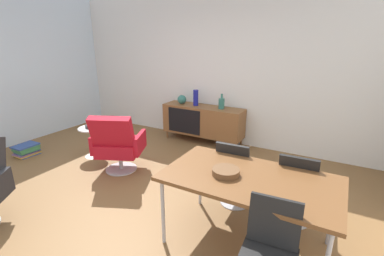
{
  "coord_description": "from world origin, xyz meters",
  "views": [
    {
      "loc": [
        2.28,
        -2.27,
        1.96
      ],
      "look_at": [
        0.5,
        0.88,
        0.77
      ],
      "focal_mm": 25.57,
      "sensor_mm": 36.0,
      "label": 1
    }
  ],
  "objects_px": {
    "sideboard": "(203,120)",
    "dining_chair_front_right": "(269,254)",
    "vase_sculptural_dark": "(196,98)",
    "wooden_bowl_on_table": "(226,172)",
    "dining_table": "(250,181)",
    "vase_cobalt": "(182,99)",
    "vase_ceramic_small": "(222,103)",
    "fruit_bowl": "(91,126)",
    "lounge_chair_red": "(117,143)",
    "magazine_stack": "(26,150)",
    "dining_chair_back_right": "(297,186)",
    "dining_chair_back_left": "(235,171)",
    "side_table_round": "(93,138)"
  },
  "relations": [
    {
      "from": "dining_chair_back_right",
      "to": "dining_table",
      "type": "bearing_deg",
      "value": -122.3
    },
    {
      "from": "vase_ceramic_small",
      "to": "dining_chair_front_right",
      "type": "height_order",
      "value": "vase_ceramic_small"
    },
    {
      "from": "dining_chair_front_right",
      "to": "magazine_stack",
      "type": "relative_size",
      "value": 2.2
    },
    {
      "from": "dining_table",
      "to": "vase_sculptural_dark",
      "type": "bearing_deg",
      "value": 128.39
    },
    {
      "from": "lounge_chair_red",
      "to": "vase_sculptural_dark",
      "type": "bearing_deg",
      "value": 78.57
    },
    {
      "from": "vase_ceramic_small",
      "to": "dining_chair_back_right",
      "type": "xyz_separation_m",
      "value": [
        1.66,
        -1.78,
        -0.35
      ]
    },
    {
      "from": "dining_chair_back_right",
      "to": "fruit_bowl",
      "type": "xyz_separation_m",
      "value": [
        -3.37,
        0.21,
        0.09
      ]
    },
    {
      "from": "dining_chair_back_right",
      "to": "dining_chair_back_left",
      "type": "relative_size",
      "value": 1.0
    },
    {
      "from": "vase_cobalt",
      "to": "wooden_bowl_on_table",
      "type": "height_order",
      "value": "vase_cobalt"
    },
    {
      "from": "sideboard",
      "to": "magazine_stack",
      "type": "xyz_separation_m",
      "value": [
        -2.39,
        -2.12,
        -0.34
      ]
    },
    {
      "from": "dining_chair_front_right",
      "to": "fruit_bowl",
      "type": "height_order",
      "value": "dining_chair_front_right"
    },
    {
      "from": "dining_table",
      "to": "dining_chair_back_right",
      "type": "bearing_deg",
      "value": 57.7
    },
    {
      "from": "dining_chair_back_left",
      "to": "dining_table",
      "type": "bearing_deg",
      "value": -58.15
    },
    {
      "from": "side_table_round",
      "to": "vase_cobalt",
      "type": "bearing_deg",
      "value": 61.27
    },
    {
      "from": "vase_cobalt",
      "to": "lounge_chair_red",
      "type": "relative_size",
      "value": 0.19
    },
    {
      "from": "sideboard",
      "to": "vase_cobalt",
      "type": "distance_m",
      "value": 0.6
    },
    {
      "from": "sideboard",
      "to": "dining_chair_front_right",
      "type": "height_order",
      "value": "dining_chair_front_right"
    },
    {
      "from": "vase_sculptural_dark",
      "to": "fruit_bowl",
      "type": "relative_size",
      "value": 1.52
    },
    {
      "from": "wooden_bowl_on_table",
      "to": "dining_chair_back_left",
      "type": "xyz_separation_m",
      "value": [
        -0.13,
        0.63,
        -0.3
      ]
    },
    {
      "from": "wooden_bowl_on_table",
      "to": "lounge_chair_red",
      "type": "distance_m",
      "value": 2.11
    },
    {
      "from": "lounge_chair_red",
      "to": "fruit_bowl",
      "type": "relative_size",
      "value": 4.73
    },
    {
      "from": "vase_sculptural_dark",
      "to": "wooden_bowl_on_table",
      "type": "relative_size",
      "value": 1.17
    },
    {
      "from": "vase_ceramic_small",
      "to": "fruit_bowl",
      "type": "xyz_separation_m",
      "value": [
        -1.71,
        -1.56,
        -0.27
      ]
    },
    {
      "from": "dining_table",
      "to": "dining_chair_back_left",
      "type": "distance_m",
      "value": 0.7
    },
    {
      "from": "vase_ceramic_small",
      "to": "side_table_round",
      "type": "bearing_deg",
      "value": -137.68
    },
    {
      "from": "dining_chair_back_left",
      "to": "side_table_round",
      "type": "relative_size",
      "value": 1.65
    },
    {
      "from": "vase_sculptural_dark",
      "to": "dining_chair_back_left",
      "type": "distance_m",
      "value": 2.36
    },
    {
      "from": "vase_sculptural_dark",
      "to": "dining_table",
      "type": "bearing_deg",
      "value": -51.61
    },
    {
      "from": "fruit_bowl",
      "to": "magazine_stack",
      "type": "relative_size",
      "value": 0.51
    },
    {
      "from": "sideboard",
      "to": "vase_ceramic_small",
      "type": "height_order",
      "value": "vase_ceramic_small"
    },
    {
      "from": "dining_table",
      "to": "wooden_bowl_on_table",
      "type": "bearing_deg",
      "value": -162.45
    },
    {
      "from": "vase_cobalt",
      "to": "magazine_stack",
      "type": "bearing_deg",
      "value": -132.05
    },
    {
      "from": "vase_cobalt",
      "to": "vase_ceramic_small",
      "type": "relative_size",
      "value": 0.63
    },
    {
      "from": "vase_cobalt",
      "to": "dining_chair_back_left",
      "type": "bearing_deg",
      "value": -44.33
    },
    {
      "from": "wooden_bowl_on_table",
      "to": "lounge_chair_red",
      "type": "bearing_deg",
      "value": 162.89
    },
    {
      "from": "sideboard",
      "to": "vase_cobalt",
      "type": "relative_size",
      "value": 9.05
    },
    {
      "from": "dining_table",
      "to": "side_table_round",
      "type": "height_order",
      "value": "dining_table"
    },
    {
      "from": "dining_chair_front_right",
      "to": "vase_cobalt",
      "type": "bearing_deg",
      "value": 130.94
    },
    {
      "from": "vase_sculptural_dark",
      "to": "wooden_bowl_on_table",
      "type": "bearing_deg",
      "value": -55.73
    },
    {
      "from": "wooden_bowl_on_table",
      "to": "sideboard",
      "type": "bearing_deg",
      "value": 121.61
    },
    {
      "from": "vase_ceramic_small",
      "to": "wooden_bowl_on_table",
      "type": "distance_m",
      "value": 2.64
    },
    {
      "from": "vase_sculptural_dark",
      "to": "vase_ceramic_small",
      "type": "relative_size",
      "value": 1.08
    },
    {
      "from": "dining_chair_back_right",
      "to": "vase_sculptural_dark",
      "type": "bearing_deg",
      "value": 141.13
    },
    {
      "from": "dining_chair_back_right",
      "to": "dining_chair_back_left",
      "type": "distance_m",
      "value": 0.7
    },
    {
      "from": "sideboard",
      "to": "dining_chair_back_left",
      "type": "bearing_deg",
      "value": -52.88
    },
    {
      "from": "dining_table",
      "to": "wooden_bowl_on_table",
      "type": "distance_m",
      "value": 0.23
    },
    {
      "from": "wooden_bowl_on_table",
      "to": "dining_chair_back_left",
      "type": "relative_size",
      "value": 0.3
    },
    {
      "from": "vase_cobalt",
      "to": "dining_chair_back_left",
      "type": "relative_size",
      "value": 0.21
    },
    {
      "from": "vase_ceramic_small",
      "to": "lounge_chair_red",
      "type": "relative_size",
      "value": 0.3
    },
    {
      "from": "vase_sculptural_dark",
      "to": "magazine_stack",
      "type": "height_order",
      "value": "vase_sculptural_dark"
    }
  ]
}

